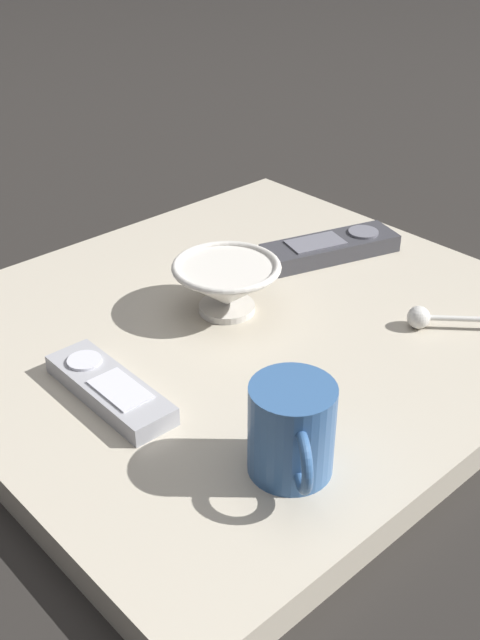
{
  "coord_description": "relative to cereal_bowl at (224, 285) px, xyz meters",
  "views": [
    {
      "loc": [
        -0.53,
        0.49,
        0.47
      ],
      "look_at": [
        -0.02,
        0.03,
        0.05
      ],
      "focal_mm": 42.93,
      "sensor_mm": 36.0,
      "label": 1
    }
  ],
  "objects": [
    {
      "name": "ground_plane",
      "position": [
        -0.03,
        -0.0,
        -0.07
      ],
      "size": [
        6.0,
        6.0,
        0.0
      ],
      "primitive_type": "plane",
      "color": "black"
    },
    {
      "name": "table",
      "position": [
        -0.03,
        -0.0,
        -0.05
      ],
      "size": [
        0.59,
        0.64,
        0.03
      ],
      "color": "#B7AD99",
      "rests_on": "ground"
    },
    {
      "name": "cereal_bowl",
      "position": [
        0.0,
        0.0,
        0.0
      ],
      "size": [
        0.12,
        0.12,
        0.06
      ],
      "color": "beige",
      "rests_on": "table"
    },
    {
      "name": "coffee_mug",
      "position": [
        -0.23,
        0.13,
        0.01
      ],
      "size": [
        0.09,
        0.08,
        0.08
      ],
      "color": "#33598C",
      "rests_on": "table"
    },
    {
      "name": "teaspoon",
      "position": [
        -0.17,
        -0.14,
        -0.02
      ],
      "size": [
        0.09,
        0.09,
        0.03
      ],
      "color": "silver",
      "rests_on": "table"
    },
    {
      "name": "tv_remote_near",
      "position": [
        -0.04,
        0.18,
        -0.02
      ],
      "size": [
        0.15,
        0.05,
        0.02
      ],
      "color": "#9E9EA3",
      "rests_on": "table"
    },
    {
      "name": "tv_remote_far",
      "position": [
        0.01,
        -0.19,
        -0.02
      ],
      "size": [
        0.11,
        0.19,
        0.02
      ],
      "color": "#38383D",
      "rests_on": "table"
    }
  ]
}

